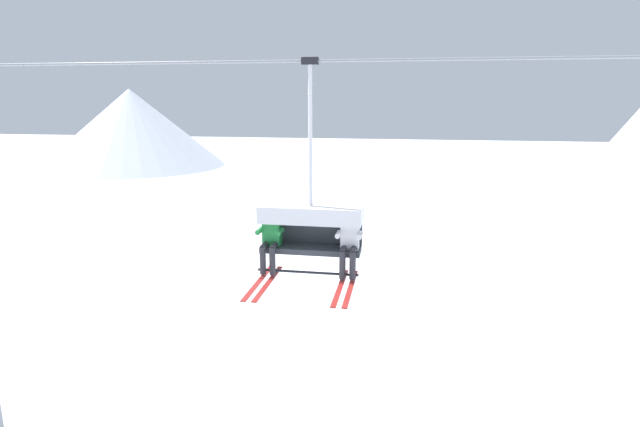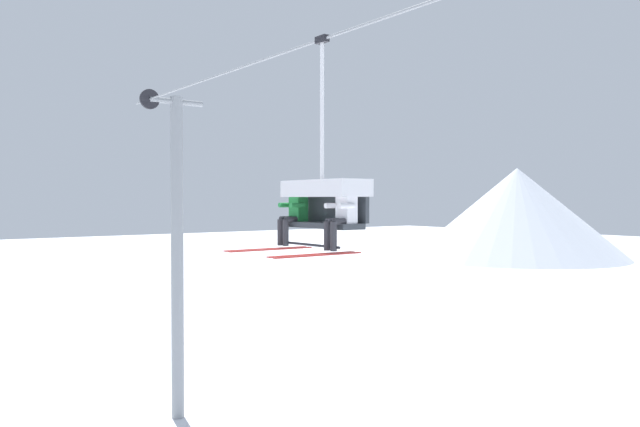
{
  "view_description": "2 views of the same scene",
  "coord_description": "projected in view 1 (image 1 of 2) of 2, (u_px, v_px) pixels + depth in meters",
  "views": [
    {
      "loc": [
        1.73,
        -9.29,
        8.54
      ],
      "look_at": [
        0.25,
        -0.61,
        6.51
      ],
      "focal_mm": 28.0,
      "sensor_mm": 36.0,
      "label": 1
    },
    {
      "loc": [
        8.94,
        -7.37,
        6.34
      ],
      "look_at": [
        -0.16,
        -0.64,
        6.09
      ],
      "focal_mm": 35.0,
      "sensor_mm": 36.0,
      "label": 2
    }
  ],
  "objects": [
    {
      "name": "mountain_peak_west",
      "position": [
        132.0,
        128.0,
        63.49
      ],
      "size": [
        23.07,
        23.07,
        9.77
      ],
      "color": "silver",
      "rests_on": "ground_plane"
    },
    {
      "name": "lift_cable",
      "position": [
        319.0,
        61.0,
        8.25
      ],
      "size": [
        18.5,
        0.05,
        0.05
      ],
      "color": "gray"
    },
    {
      "name": "chairlift_chair",
      "position": [
        311.0,
        219.0,
        8.96
      ],
      "size": [
        1.84,
        0.74,
        3.68
      ],
      "color": "#33383D"
    },
    {
      "name": "skier_green",
      "position": [
        270.0,
        238.0,
        8.94
      ],
      "size": [
        0.46,
        1.7,
        1.23
      ],
      "color": "#23843D"
    },
    {
      "name": "skier_white",
      "position": [
        349.0,
        242.0,
        8.71
      ],
      "size": [
        0.46,
        1.7,
        1.23
      ],
      "color": "silver"
    }
  ]
}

